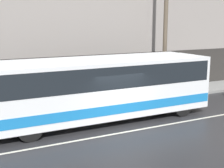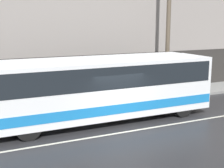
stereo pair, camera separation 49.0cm
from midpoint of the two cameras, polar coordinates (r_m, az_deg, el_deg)
The scene contains 7 objects.
ground_plane at distance 14.18m, azimuth 3.47°, elevation -8.76°, with size 60.00×60.00×0.00m, color #262628.
sidewalk at distance 18.83m, azimuth -4.25°, elevation -3.42°, with size 60.00×2.71×0.17m.
building_facade at distance 19.63m, azimuth -6.05°, elevation 12.78°, with size 60.00×0.35×11.16m.
lane_stripe at distance 14.18m, azimuth 3.47°, elevation -8.75°, with size 54.00×0.14×0.01m.
transit_bus at distance 15.10m, azimuth -1.72°, elevation -0.42°, with size 11.90×2.51×3.18m.
utility_pole_near at distance 20.14m, azimuth 10.95°, elevation 10.40°, with size 0.27×0.27×8.88m.
pedestrian_waiting at distance 18.61m, azimuth -10.44°, elevation -1.08°, with size 0.36×0.36×1.64m.
Camera 2 is at (-6.11, -11.82, 4.87)m, focal length 50.00 mm.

